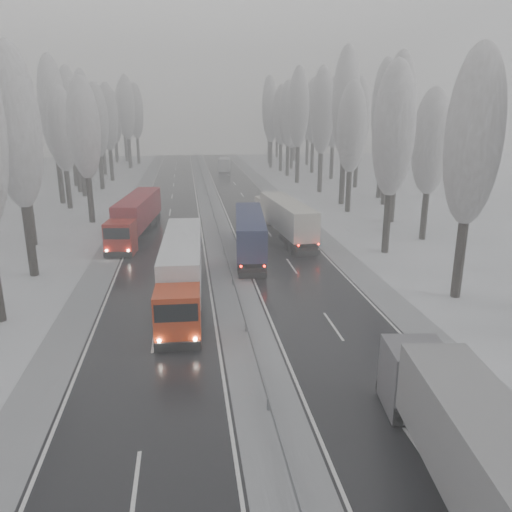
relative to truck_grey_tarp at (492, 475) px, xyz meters
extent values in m
plane|color=silver|center=(-5.30, 3.49, -2.30)|extent=(260.00, 260.00, 0.00)
cube|color=black|center=(-0.05, 33.49, -2.29)|extent=(7.50, 200.00, 0.03)
cube|color=black|center=(-10.55, 33.49, -2.29)|extent=(7.50, 200.00, 0.03)
cube|color=#9A9CA2|center=(-5.30, 33.49, -2.28)|extent=(3.00, 200.00, 0.04)
cube|color=#9A9CA2|center=(4.90, 33.49, -2.28)|extent=(2.40, 200.00, 0.04)
cube|color=#9A9CA2|center=(-15.50, 33.49, -2.28)|extent=(2.40, 200.00, 0.04)
cube|color=slate|center=(-5.30, 33.49, -1.70)|extent=(0.06, 200.00, 0.32)
cube|color=slate|center=(-5.30, 31.49, -2.00)|extent=(0.12, 0.12, 0.60)
cube|color=slate|center=(-5.30, 63.49, -2.00)|extent=(0.12, 0.12, 0.60)
cylinder|color=black|center=(9.74, 19.16, 0.50)|extent=(0.68, 0.68, 5.60)
ellipsoid|color=gray|center=(9.74, 19.16, 8.50)|extent=(3.60, 3.60, 11.45)
cylinder|color=black|center=(9.21, 30.52, 0.51)|extent=(0.68, 0.68, 5.62)
ellipsoid|color=gray|center=(9.21, 30.52, 8.54)|extent=(3.60, 3.60, 11.48)
cylinder|color=black|center=(14.72, 34.52, 0.17)|extent=(0.64, 0.64, 4.94)
ellipsoid|color=gray|center=(14.72, 34.52, 7.22)|extent=(3.60, 3.60, 10.09)
cylinder|color=black|center=(12.60, 38.66, 0.36)|extent=(0.66, 0.66, 5.32)
ellipsoid|color=gray|center=(12.60, 38.66, 7.97)|extent=(3.60, 3.60, 10.88)
cylinder|color=black|center=(14.83, 42.66, 0.85)|extent=(0.72, 0.72, 6.31)
ellipsoid|color=gray|center=(14.83, 42.66, 9.87)|extent=(3.60, 3.60, 12.90)
cylinder|color=black|center=(11.73, 49.09, 0.38)|extent=(0.67, 0.67, 5.38)
ellipsoid|color=gray|center=(11.73, 49.09, 8.07)|extent=(3.60, 3.60, 10.98)
cylinder|color=black|center=(18.01, 53.09, -0.01)|extent=(0.62, 0.62, 4.59)
ellipsoid|color=gray|center=(18.01, 53.09, 6.56)|extent=(3.60, 3.60, 9.39)
cylinder|color=black|center=(12.60, 54.51, 1.17)|extent=(0.76, 0.76, 6.95)
ellipsoid|color=gray|center=(12.60, 54.51, 11.09)|extent=(3.60, 3.60, 14.19)
cylinder|color=black|center=(19.52, 58.51, 0.99)|extent=(0.74, 0.74, 6.59)
ellipsoid|color=gray|center=(19.52, 58.51, 10.41)|extent=(3.60, 3.60, 13.46)
cylinder|color=black|center=(12.27, 64.76, 0.88)|extent=(0.72, 0.72, 6.37)
ellipsoid|color=gray|center=(12.27, 64.76, 9.98)|extent=(3.60, 3.60, 13.01)
cylinder|color=black|center=(19.42, 68.76, 0.68)|extent=(0.70, 0.70, 5.97)
ellipsoid|color=gray|center=(19.42, 68.76, 9.21)|extent=(3.60, 3.60, 12.20)
cylinder|color=black|center=(11.04, 75.44, 1.02)|extent=(0.74, 0.74, 6.65)
ellipsoid|color=gray|center=(11.04, 75.44, 10.53)|extent=(3.60, 3.60, 13.59)
cylinder|color=black|center=(18.42, 79.44, 0.77)|extent=(0.71, 0.71, 6.14)
ellipsoid|color=gray|center=(18.42, 79.44, 9.53)|extent=(3.60, 3.60, 12.54)
cylinder|color=black|center=(11.27, 85.19, 0.72)|extent=(0.71, 0.71, 6.05)
ellipsoid|color=gray|center=(11.27, 85.19, 9.37)|extent=(3.60, 3.60, 12.37)
cylinder|color=black|center=(17.18, 89.19, 0.85)|extent=(0.72, 0.72, 6.30)
ellipsoid|color=gray|center=(17.18, 89.19, 9.84)|extent=(3.60, 3.60, 12.87)
cylinder|color=black|center=(11.33, 92.70, 0.63)|extent=(0.70, 0.70, 5.88)
ellipsoid|color=gray|center=(11.33, 92.70, 9.03)|extent=(3.60, 3.60, 12.00)
cylinder|color=black|center=(14.47, 96.70, 0.12)|extent=(0.64, 0.64, 4.86)
ellipsoid|color=gray|center=(14.47, 96.70, 7.06)|extent=(3.60, 3.60, 9.92)
cylinder|color=black|center=(10.44, 99.81, 0.69)|extent=(0.70, 0.70, 5.98)
ellipsoid|color=gray|center=(10.44, 99.81, 9.22)|extent=(3.60, 3.60, 12.21)
cylinder|color=black|center=(19.65, 103.81, 0.79)|extent=(0.71, 0.71, 6.19)
ellipsoid|color=gray|center=(19.65, 103.81, 9.63)|extent=(3.60, 3.60, 12.64)
cylinder|color=black|center=(11.74, 109.65, 1.13)|extent=(0.75, 0.75, 6.86)
ellipsoid|color=gray|center=(11.74, 109.65, 10.92)|extent=(3.60, 3.60, 14.01)
cylinder|color=black|center=(18.73, 113.65, 0.47)|extent=(0.68, 0.68, 5.55)
ellipsoid|color=gray|center=(18.73, 113.65, 8.40)|extent=(3.60, 3.60, 11.33)
cylinder|color=black|center=(13.44, 120.22, 0.74)|extent=(0.71, 0.71, 6.09)
ellipsoid|color=gray|center=(13.44, 120.22, 9.45)|extent=(3.60, 3.60, 12.45)
cylinder|color=black|center=(16.25, 124.22, 0.44)|extent=(0.67, 0.67, 5.49)
ellipsoid|color=gray|center=(16.25, 124.22, 8.28)|extent=(3.60, 3.60, 11.21)
cylinder|color=black|center=(-20.42, 28.06, 0.61)|extent=(0.69, 0.69, 5.83)
ellipsoid|color=gray|center=(-20.42, 28.06, 8.95)|extent=(3.60, 3.60, 11.92)
cylinder|color=black|center=(-23.04, 37.69, 0.21)|extent=(0.65, 0.65, 5.03)
ellipsoid|color=gray|center=(-23.04, 37.69, 7.40)|extent=(3.60, 3.60, 10.28)
cylinder|color=black|center=(-19.24, 47.22, 0.42)|extent=(0.67, 0.67, 5.44)
ellipsoid|color=gray|center=(-19.24, 47.22, 8.18)|extent=(3.60, 3.60, 11.11)
cylinder|color=black|center=(-27.14, 51.22, 0.56)|extent=(0.69, 0.69, 5.72)
ellipsoid|color=gray|center=(-27.14, 51.22, 8.73)|extent=(3.60, 3.60, 11.69)
cylinder|color=black|center=(-23.56, 56.20, 0.31)|extent=(0.66, 0.66, 5.23)
ellipsoid|color=gray|center=(-23.56, 56.20, 7.77)|extent=(3.60, 3.60, 10.68)
cylinder|color=black|center=(-25.35, 60.20, 1.00)|extent=(0.74, 0.74, 6.60)
ellipsoid|color=gray|center=(-25.35, 60.20, 10.43)|extent=(3.60, 3.60, 13.49)
cylinder|color=black|center=(-23.45, 65.84, 0.28)|extent=(0.65, 0.65, 5.16)
ellipsoid|color=gray|center=(-23.45, 65.84, 7.65)|extent=(3.60, 3.60, 10.54)
cylinder|color=black|center=(-24.84, 69.84, 0.59)|extent=(0.69, 0.69, 5.79)
ellipsoid|color=gray|center=(-24.84, 69.84, 8.87)|extent=(3.60, 3.60, 11.84)
cylinder|color=black|center=(-21.88, 72.60, 0.52)|extent=(0.68, 0.68, 5.64)
ellipsoid|color=gray|center=(-21.88, 72.60, 8.58)|extent=(3.60, 3.60, 11.53)
cylinder|color=black|center=(-26.72, 76.60, 0.98)|extent=(0.73, 0.73, 6.56)
ellipsoid|color=gray|center=(-26.72, 76.60, 10.34)|extent=(3.60, 3.60, 13.40)
cylinder|color=black|center=(-21.62, 82.68, 0.59)|extent=(0.69, 0.69, 5.79)
ellipsoid|color=gray|center=(-21.62, 82.68, 8.87)|extent=(3.60, 3.60, 11.84)
cylinder|color=black|center=(-26.38, 86.68, 1.02)|extent=(0.74, 0.74, 6.65)
ellipsoid|color=gray|center=(-26.38, 86.68, 10.51)|extent=(3.60, 3.60, 13.58)
cylinder|color=black|center=(-24.23, 92.03, 0.26)|extent=(0.65, 0.65, 5.12)
ellipsoid|color=gray|center=(-24.23, 92.03, 7.57)|extent=(3.60, 3.60, 10.46)
cylinder|color=black|center=(-27.11, 96.03, 0.61)|extent=(0.69, 0.69, 5.84)
ellipsoid|color=gray|center=(-27.11, 96.03, 8.95)|extent=(3.60, 3.60, 11.92)
cylinder|color=black|center=(-20.37, 102.82, 1.03)|extent=(0.74, 0.74, 6.67)
ellipsoid|color=gray|center=(-20.37, 102.82, 10.56)|extent=(3.60, 3.60, 13.63)
cylinder|color=black|center=(-29.49, 106.82, 0.85)|extent=(0.72, 0.72, 6.31)
ellipsoid|color=gray|center=(-29.49, 106.82, 9.86)|extent=(3.60, 3.60, 12.88)
cylinder|color=black|center=(-19.34, 112.21, 0.84)|extent=(0.72, 0.72, 6.29)
ellipsoid|color=gray|center=(-19.34, 112.21, 9.82)|extent=(3.60, 3.60, 12.84)
cylinder|color=black|center=(-24.96, 116.21, 0.12)|extent=(0.64, 0.64, 4.86)
ellipsoid|color=gray|center=(-24.96, 116.21, 7.06)|extent=(3.60, 3.60, 9.92)
cylinder|color=black|center=(-22.86, 118.80, 1.01)|extent=(0.74, 0.74, 6.63)
ellipsoid|color=gray|center=(-22.86, 118.80, 10.48)|extent=(3.60, 3.60, 13.54)
cylinder|color=black|center=(-25.63, 122.80, 0.59)|extent=(0.69, 0.69, 5.79)
ellipsoid|color=gray|center=(-25.63, 122.80, 8.85)|extent=(3.60, 3.60, 11.82)
cube|color=#57565C|center=(0.78, 6.40, -0.72)|extent=(2.69, 2.77, 2.89)
cube|color=black|center=(0.92, 7.59, -0.04)|extent=(2.21, 0.36, 0.96)
cube|color=black|center=(0.94, 7.69, -1.87)|extent=(2.41, 0.43, 0.48)
cube|color=slate|center=(-0.13, -1.06, 0.30)|extent=(3.95, 12.72, 2.70)
cylinder|color=black|center=(-0.32, 5.75, -1.80)|extent=(0.46, 1.03, 1.00)
cylinder|color=black|center=(1.69, 5.51, -1.80)|extent=(0.46, 1.03, 1.00)
sphere|color=white|center=(0.03, 7.83, -1.49)|extent=(0.21, 0.21, 0.21)
sphere|color=white|center=(1.85, 7.61, -1.49)|extent=(0.21, 0.21, 0.21)
cube|color=navy|center=(-2.41, 37.87, -0.79)|extent=(2.51, 2.59, 2.75)
cube|color=black|center=(-2.30, 39.02, -0.15)|extent=(2.11, 0.29, 0.92)
cube|color=black|center=(-2.30, 39.11, -1.89)|extent=(2.30, 0.36, 0.46)
cube|color=#161F3E|center=(-3.10, 30.75, 0.17)|extent=(3.47, 12.09, 2.57)
cube|color=black|center=(-3.68, 24.77, -1.80)|extent=(2.11, 0.31, 0.41)
cube|color=black|center=(-3.42, 27.47, -1.62)|extent=(2.49, 5.22, 0.41)
cube|color=black|center=(-3.63, 25.28, -1.98)|extent=(2.11, 0.26, 0.55)
cylinder|color=black|center=(-3.44, 37.24, -1.83)|extent=(0.41, 0.98, 0.95)
cylinder|color=black|center=(-1.53, 37.05, -1.83)|extent=(0.41, 0.98, 0.95)
cylinder|color=black|center=(-4.41, 27.19, -1.83)|extent=(0.41, 0.98, 0.95)
cylinder|color=black|center=(-2.49, 27.01, -1.83)|extent=(0.41, 0.98, 0.95)
cylinder|color=black|center=(-4.53, 26.01, -1.83)|extent=(0.41, 0.98, 0.95)
cylinder|color=black|center=(-2.61, 25.82, -1.83)|extent=(0.41, 0.98, 0.95)
sphere|color=#FF0C05|center=(-4.55, 24.79, -1.06)|extent=(0.18, 0.18, 0.18)
sphere|color=#FF0C05|center=(-2.82, 24.63, -1.06)|extent=(0.18, 0.18, 0.18)
sphere|color=white|center=(-3.16, 39.22, -1.52)|extent=(0.20, 0.20, 0.20)
sphere|color=white|center=(-1.43, 39.05, -1.52)|extent=(0.20, 0.20, 0.20)
cube|color=#B6AFA1|center=(0.58, 43.35, -0.74)|extent=(2.58, 2.67, 2.85)
cube|color=black|center=(0.47, 44.54, -0.07)|extent=(2.18, 0.29, 0.95)
cube|color=black|center=(0.46, 44.63, -1.88)|extent=(2.38, 0.35, 0.47)
cube|color=beige|center=(1.22, 35.98, 0.26)|extent=(3.49, 12.50, 2.66)
cube|color=black|center=(1.77, 29.79, -1.78)|extent=(2.18, 0.30, 0.43)
cube|color=black|center=(1.52, 32.57, -1.59)|extent=(2.54, 5.38, 0.43)
cube|color=black|center=(1.72, 30.31, -1.97)|extent=(2.18, 0.25, 0.57)
cylinder|color=black|center=(-0.35, 42.51, -1.81)|extent=(0.42, 1.01, 0.99)
cylinder|color=black|center=(1.63, 42.68, -1.81)|extent=(0.42, 1.01, 0.99)
cylinder|color=black|center=(0.56, 32.11, -1.81)|extent=(0.42, 1.01, 0.99)
cylinder|color=black|center=(2.55, 32.28, -1.81)|extent=(0.42, 1.01, 0.99)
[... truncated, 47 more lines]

